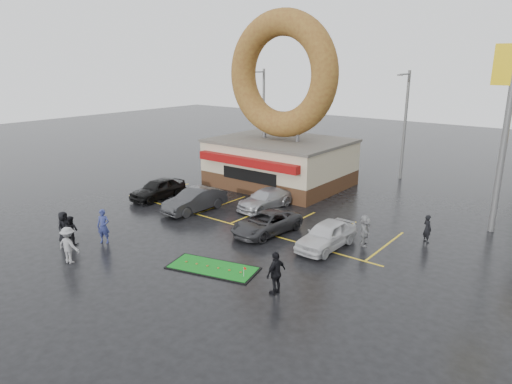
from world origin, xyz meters
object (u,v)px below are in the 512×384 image
Objects in this scene: shell_sign at (510,105)px; streetlight_mid at (405,123)px; car_dgrey at (195,200)px; dumpster at (225,172)px; donut_shop at (281,130)px; person_cameraman at (276,273)px; putting_green at (213,268)px; car_grey at (267,223)px; car_white at (327,235)px; person_blue at (103,226)px; car_silver at (265,199)px; streetlight_left at (263,112)px; car_black at (158,189)px.

shell_sign is 1.18× the size of streetlight_mid.
car_dgrey is at bearing -153.66° from shell_sign.
streetlight_mid is 15.57m from dumpster.
streetlight_mid is at bearing 48.62° from donut_shop.
dumpster is at bearing -126.73° from person_cameraman.
putting_green is at bearing -66.27° from donut_shop.
person_cameraman is 3.95m from putting_green.
car_dgrey is 2.55× the size of dumpster.
car_grey is at bearing 1.48° from car_dgrey.
car_dgrey is 9.12m from putting_green.
donut_shop is 6.14m from dumpster.
car_dgrey is 10.07m from car_white.
car_grey is 9.12m from person_blue.
donut_shop is 7.47m from car_silver.
person_blue is at bearing -85.02° from car_dgrey.
streetlight_left is 21.19m from car_grey.
car_white is 0.91× the size of putting_green.
car_white reaches higher than putting_green.
car_silver is at bearing 111.99° from putting_green.
person_blue is at bearing -86.18° from dumpster.
donut_shop is 16.29m from shell_sign.
car_white is at bearing -166.95° from person_cameraman.
dumpster reaches higher than car_silver.
car_white is 12.19m from person_blue.
car_white is 15.96m from dumpster.
car_black is 8.54m from person_blue.
car_black is at bearing 151.38° from putting_green.
putting_green is (-9.45, -13.92, -7.34)m from shell_sign.
streetlight_mid is 19.09m from car_dgrey.
car_grey is (2.89, -3.72, -0.01)m from car_silver.
person_cameraman is at bearing -1.63° from putting_green.
dumpster is (0.18, 7.06, -0.10)m from car_black.
person_blue is at bearing -101.36° from car_silver.
putting_green is at bearing -20.65° from person_blue.
person_blue reaches higher than car_silver.
car_white is (3.83, 0.25, 0.09)m from car_grey.
dumpster is (-14.88, 13.30, -0.32)m from person_cameraman.
car_grey is (-10.26, -8.50, -6.74)m from shell_sign.
streetlight_left is at bearing 74.80° from person_blue.
streetlight_left is at bearing 161.01° from shell_sign.
car_white is at bearing 10.41° from car_grey.
person_blue reaches higher than dumpster.
car_black is 10.45m from car_grey.
streetlight_left is (-23.00, 7.92, -2.60)m from shell_sign.
donut_shop reaches higher than car_black.
donut_shop is 16.86m from putting_green.
car_grey reaches higher than putting_green.
person_blue is (4.24, -7.41, 0.21)m from car_black.
person_blue is (6.56, -23.12, -3.82)m from streetlight_left.
person_cameraman is (-5.62, -14.03, -6.41)m from shell_sign.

